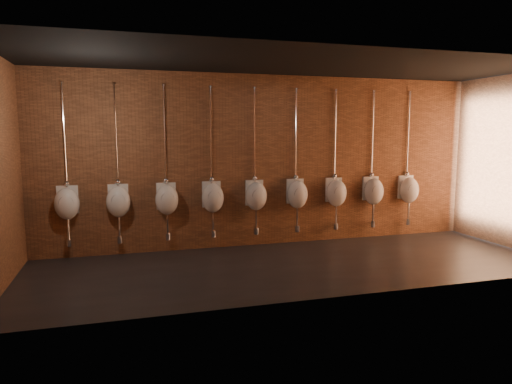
# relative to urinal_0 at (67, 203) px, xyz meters

# --- Properties ---
(ground) EXTENTS (8.50, 8.50, 0.00)m
(ground) POSITION_rel_urinal_0_xyz_m (3.57, -1.36, -0.97)
(ground) COLOR black
(ground) RESTS_ON ground
(room_shell) EXTENTS (8.54, 3.04, 3.22)m
(room_shell) POSITION_rel_urinal_0_xyz_m (3.57, -1.36, 1.04)
(room_shell) COLOR black
(room_shell) RESTS_ON ground
(urinal_0) EXTENTS (0.41, 0.36, 2.72)m
(urinal_0) POSITION_rel_urinal_0_xyz_m (0.00, 0.00, 0.00)
(urinal_0) COLOR white
(urinal_0) RESTS_ON ground
(urinal_1) EXTENTS (0.41, 0.36, 2.72)m
(urinal_1) POSITION_rel_urinal_0_xyz_m (0.82, 0.00, 0.00)
(urinal_1) COLOR white
(urinal_1) RESTS_ON ground
(urinal_2) EXTENTS (0.41, 0.36, 2.72)m
(urinal_2) POSITION_rel_urinal_0_xyz_m (1.64, 0.00, 0.00)
(urinal_2) COLOR white
(urinal_2) RESTS_ON ground
(urinal_3) EXTENTS (0.41, 0.36, 2.72)m
(urinal_3) POSITION_rel_urinal_0_xyz_m (2.46, 0.00, 0.00)
(urinal_3) COLOR white
(urinal_3) RESTS_ON ground
(urinal_4) EXTENTS (0.41, 0.36, 2.72)m
(urinal_4) POSITION_rel_urinal_0_xyz_m (3.28, 0.00, 0.00)
(urinal_4) COLOR white
(urinal_4) RESTS_ON ground
(urinal_5) EXTENTS (0.41, 0.36, 2.72)m
(urinal_5) POSITION_rel_urinal_0_xyz_m (4.10, 0.00, 0.00)
(urinal_5) COLOR white
(urinal_5) RESTS_ON ground
(urinal_6) EXTENTS (0.41, 0.36, 2.72)m
(urinal_6) POSITION_rel_urinal_0_xyz_m (4.92, 0.00, 0.00)
(urinal_6) COLOR white
(urinal_6) RESTS_ON ground
(urinal_7) EXTENTS (0.41, 0.36, 2.72)m
(urinal_7) POSITION_rel_urinal_0_xyz_m (5.74, 0.00, 0.00)
(urinal_7) COLOR white
(urinal_7) RESTS_ON ground
(urinal_8) EXTENTS (0.41, 0.36, 2.72)m
(urinal_8) POSITION_rel_urinal_0_xyz_m (6.55, 0.00, 0.00)
(urinal_8) COLOR white
(urinal_8) RESTS_ON ground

